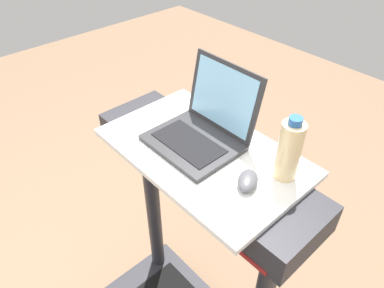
% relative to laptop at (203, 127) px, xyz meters
% --- Properties ---
extents(desk_board, '(0.70, 0.43, 0.02)m').
position_rel_laptop_xyz_m(desk_board, '(0.04, -0.04, -0.06)').
color(desk_board, white).
rests_on(desk_board, treadmill_base).
extents(laptop, '(0.30, 0.29, 0.25)m').
position_rel_laptop_xyz_m(laptop, '(0.00, 0.00, 0.00)').
color(laptop, '#2D2D30').
rests_on(laptop, desk_board).
extents(computer_mouse, '(0.10, 0.12, 0.03)m').
position_rel_laptop_xyz_m(computer_mouse, '(0.25, -0.05, -0.03)').
color(computer_mouse, '#4C4C51').
rests_on(computer_mouse, desk_board).
extents(water_bottle, '(0.07, 0.07, 0.22)m').
position_rel_laptop_xyz_m(water_bottle, '(0.30, 0.06, 0.05)').
color(water_bottle, beige).
rests_on(water_bottle, desk_board).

